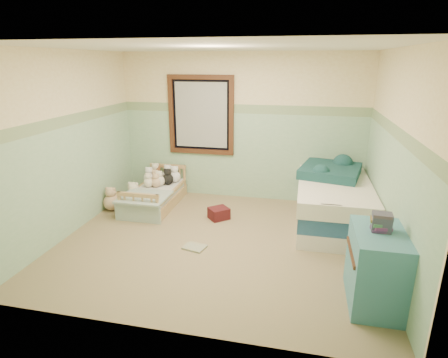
% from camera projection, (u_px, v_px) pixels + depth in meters
% --- Properties ---
extents(floor, '(4.20, 3.60, 0.02)m').
position_uv_depth(floor, '(217.00, 242.00, 5.01)').
color(floor, '#756347').
rests_on(floor, ground).
extents(ceiling, '(4.20, 3.60, 0.02)m').
position_uv_depth(ceiling, '(216.00, 46.00, 4.24)').
color(ceiling, silver).
rests_on(ceiling, wall_back).
extents(wall_back, '(4.20, 0.04, 2.50)m').
position_uv_depth(wall_back, '(241.00, 128.00, 6.30)').
color(wall_back, beige).
rests_on(wall_back, floor).
extents(wall_front, '(4.20, 0.04, 2.50)m').
position_uv_depth(wall_front, '(165.00, 204.00, 2.95)').
color(wall_front, beige).
rests_on(wall_front, floor).
extents(wall_left, '(0.04, 3.60, 2.50)m').
position_uv_depth(wall_left, '(68.00, 144.00, 5.05)').
color(wall_left, beige).
rests_on(wall_left, floor).
extents(wall_right, '(0.04, 3.60, 2.50)m').
position_uv_depth(wall_right, '(395.00, 161.00, 4.20)').
color(wall_right, beige).
rests_on(wall_right, floor).
extents(wainscot_mint, '(4.20, 0.01, 1.50)m').
position_uv_depth(wainscot_mint, '(240.00, 156.00, 6.44)').
color(wainscot_mint, '#86B28D').
rests_on(wainscot_mint, floor).
extents(border_strip, '(4.20, 0.01, 0.15)m').
position_uv_depth(border_strip, '(241.00, 109.00, 6.18)').
color(border_strip, '#426744').
rests_on(border_strip, wall_back).
extents(window_frame, '(1.16, 0.06, 1.36)m').
position_uv_depth(window_frame, '(201.00, 115.00, 6.34)').
color(window_frame, '#402313').
rests_on(window_frame, wall_back).
extents(window_blinds, '(0.92, 0.01, 1.12)m').
position_uv_depth(window_blinds, '(201.00, 115.00, 6.35)').
color(window_blinds, beige).
rests_on(window_blinds, window_frame).
extents(toddler_bed_frame, '(0.68, 1.36, 0.17)m').
position_uv_depth(toddler_bed_frame, '(156.00, 201.00, 6.23)').
color(toddler_bed_frame, '#A07045').
rests_on(toddler_bed_frame, floor).
extents(toddler_mattress, '(0.62, 1.30, 0.12)m').
position_uv_depth(toddler_mattress, '(155.00, 192.00, 6.18)').
color(toddler_mattress, silver).
rests_on(toddler_mattress, toddler_bed_frame).
extents(patchwork_quilt, '(0.74, 0.68, 0.03)m').
position_uv_depth(patchwork_quilt, '(144.00, 197.00, 5.76)').
color(patchwork_quilt, '#6391BE').
rests_on(patchwork_quilt, toddler_mattress).
extents(plush_bed_brown, '(0.18, 0.18, 0.18)m').
position_uv_depth(plush_bed_brown, '(158.00, 175.00, 6.63)').
color(plush_bed_brown, brown).
rests_on(plush_bed_brown, toddler_mattress).
extents(plush_bed_white, '(0.20, 0.20, 0.20)m').
position_uv_depth(plush_bed_white, '(168.00, 175.00, 6.59)').
color(plush_bed_white, white).
rests_on(plush_bed_white, toddler_mattress).
extents(plush_bed_tan, '(0.17, 0.17, 0.17)m').
position_uv_depth(plush_bed_tan, '(155.00, 179.00, 6.42)').
color(plush_bed_tan, '#D5AD87').
rests_on(plush_bed_tan, toddler_mattress).
extents(plush_bed_dark, '(0.19, 0.19, 0.19)m').
position_uv_depth(plush_bed_dark, '(168.00, 179.00, 6.37)').
color(plush_bed_dark, black).
rests_on(plush_bed_dark, toddler_mattress).
extents(plush_floor_cream, '(0.28, 0.28, 0.28)m').
position_uv_depth(plush_floor_cream, '(134.00, 197.00, 6.22)').
color(plush_floor_cream, beige).
rests_on(plush_floor_cream, floor).
extents(plush_floor_tan, '(0.27, 0.27, 0.27)m').
position_uv_depth(plush_floor_tan, '(112.00, 202.00, 6.02)').
color(plush_floor_tan, '#D5AD87').
rests_on(plush_floor_tan, floor).
extents(twin_bed_frame, '(0.99, 1.98, 0.22)m').
position_uv_depth(twin_bed_frame, '(331.00, 216.00, 5.56)').
color(twin_bed_frame, silver).
rests_on(twin_bed_frame, floor).
extents(twin_boxspring, '(0.99, 1.98, 0.22)m').
position_uv_depth(twin_boxspring, '(333.00, 202.00, 5.50)').
color(twin_boxspring, navy).
rests_on(twin_boxspring, twin_bed_frame).
extents(twin_mattress, '(1.03, 2.02, 0.22)m').
position_uv_depth(twin_mattress, '(334.00, 188.00, 5.43)').
color(twin_mattress, white).
rests_on(twin_mattress, twin_boxspring).
extents(teal_blanket, '(1.02, 1.06, 0.14)m').
position_uv_depth(teal_blanket, '(330.00, 171.00, 5.66)').
color(teal_blanket, '#13343A').
rests_on(teal_blanket, twin_mattress).
extents(dresser, '(0.49, 0.78, 0.78)m').
position_uv_depth(dresser, '(376.00, 268.00, 3.63)').
color(dresser, teal).
rests_on(dresser, floor).
extents(book_stack, '(0.19, 0.15, 0.18)m').
position_uv_depth(book_stack, '(382.00, 222.00, 3.52)').
color(book_stack, '#48312B').
rests_on(book_stack, dresser).
extents(red_pillow, '(0.38, 0.37, 0.18)m').
position_uv_depth(red_pillow, '(219.00, 213.00, 5.70)').
color(red_pillow, maroon).
rests_on(red_pillow, floor).
extents(floor_book, '(0.32, 0.27, 0.03)m').
position_uv_depth(floor_book, '(195.00, 247.00, 4.82)').
color(floor_book, gold).
rests_on(floor_book, floor).
extents(extra_plush_0, '(0.18, 0.18, 0.18)m').
position_uv_depth(extra_plush_0, '(159.00, 181.00, 6.29)').
color(extra_plush_0, beige).
rests_on(extra_plush_0, toddler_mattress).
extents(extra_plush_1, '(0.21, 0.21, 0.21)m').
position_uv_depth(extra_plush_1, '(156.00, 174.00, 6.62)').
color(extra_plush_1, beige).
rests_on(extra_plush_1, toddler_mattress).
extents(extra_plush_2, '(0.20, 0.20, 0.20)m').
position_uv_depth(extra_plush_2, '(149.00, 178.00, 6.43)').
color(extra_plush_2, white).
rests_on(extra_plush_2, toddler_mattress).
extents(extra_plush_3, '(0.16, 0.16, 0.16)m').
position_uv_depth(extra_plush_3, '(156.00, 182.00, 6.24)').
color(extra_plush_3, '#D5AD87').
rests_on(extra_plush_3, toddler_mattress).
extents(extra_plush_4, '(0.20, 0.20, 0.20)m').
position_uv_depth(extra_plush_4, '(175.00, 177.00, 6.49)').
color(extra_plush_4, white).
rests_on(extra_plush_4, toddler_mattress).
extents(extra_plush_5, '(0.17, 0.17, 0.17)m').
position_uv_depth(extra_plush_5, '(149.00, 182.00, 6.23)').
color(extra_plush_5, beige).
rests_on(extra_plush_5, toddler_mattress).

